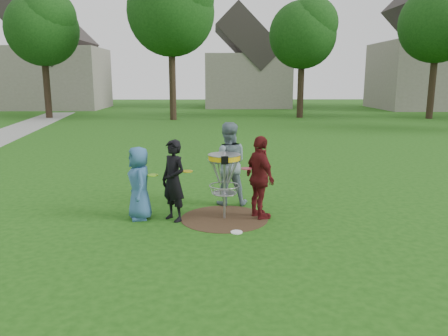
{
  "coord_description": "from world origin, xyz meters",
  "views": [
    {
      "loc": [
        -0.2,
        -8.57,
        2.84
      ],
      "look_at": [
        0.0,
        0.3,
        1.0
      ],
      "focal_mm": 35.0,
      "sensor_mm": 36.0,
      "label": 1
    }
  ],
  "objects_px": {
    "disc_golf_basket": "(224,170)",
    "player_grey": "(228,164)",
    "player_blue": "(139,183)",
    "player_black": "(174,181)",
    "player_maroon": "(260,178)"
  },
  "relations": [
    {
      "from": "player_black",
      "to": "player_maroon",
      "type": "height_order",
      "value": "player_maroon"
    },
    {
      "from": "player_blue",
      "to": "player_maroon",
      "type": "relative_size",
      "value": 0.88
    },
    {
      "from": "player_blue",
      "to": "disc_golf_basket",
      "type": "bearing_deg",
      "value": 70.42
    },
    {
      "from": "disc_golf_basket",
      "to": "player_black",
      "type": "bearing_deg",
      "value": -176.28
    },
    {
      "from": "player_blue",
      "to": "player_grey",
      "type": "relative_size",
      "value": 0.8
    },
    {
      "from": "player_black",
      "to": "player_maroon",
      "type": "distance_m",
      "value": 1.75
    },
    {
      "from": "player_maroon",
      "to": "disc_golf_basket",
      "type": "xyz_separation_m",
      "value": [
        -0.73,
        -0.03,
        0.17
      ]
    },
    {
      "from": "player_blue",
      "to": "disc_golf_basket",
      "type": "xyz_separation_m",
      "value": [
        1.72,
        -0.04,
        0.27
      ]
    },
    {
      "from": "player_blue",
      "to": "player_black",
      "type": "bearing_deg",
      "value": 63.05
    },
    {
      "from": "player_black",
      "to": "disc_golf_basket",
      "type": "bearing_deg",
      "value": 48.53
    },
    {
      "from": "disc_golf_basket",
      "to": "player_grey",
      "type": "bearing_deg",
      "value": 84.62
    },
    {
      "from": "player_maroon",
      "to": "disc_golf_basket",
      "type": "distance_m",
      "value": 0.75
    },
    {
      "from": "player_grey",
      "to": "player_maroon",
      "type": "bearing_deg",
      "value": 120.49
    },
    {
      "from": "player_blue",
      "to": "disc_golf_basket",
      "type": "height_order",
      "value": "player_blue"
    },
    {
      "from": "player_black",
      "to": "disc_golf_basket",
      "type": "relative_size",
      "value": 1.19
    }
  ]
}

